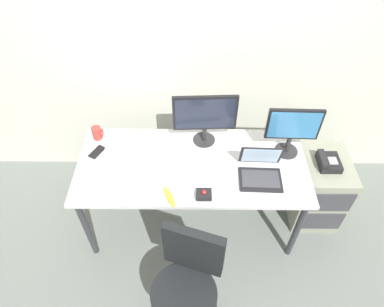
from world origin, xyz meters
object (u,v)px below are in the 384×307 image
Objects in this scene: desk_phone at (328,162)px; office_chair at (187,289)px; coffee_mug at (97,133)px; cell_phone at (97,152)px; file_cabinet at (317,188)px; laptop at (261,171)px; banana at (170,197)px; monitor_side at (293,128)px; keyboard at (200,170)px; trackball_mouse at (204,194)px; monitor_main at (205,116)px; paper_notepad at (114,151)px.

desk_phone is 0.21× the size of office_chair.
coffee_mug reaches higher than cell_phone.
file_cabinet is 2.04× the size of laptop.
office_chair is 2.92× the size of laptop.
laptop is 0.70m from banana.
cell_phone is (-1.51, -0.02, -0.25)m from monitor_side.
keyboard is at bearing 49.00° from banana.
trackball_mouse is 0.94m from cell_phone.
coffee_mug is (-1.87, 0.19, 0.12)m from desk_phone.
office_chair is at bearing -126.38° from laptop.
monitor_main is 2.61× the size of banana.
monitor_side is 1.55m from coffee_mug.
banana reaches higher than desk_phone.
banana reaches higher than keyboard.
banana is (-0.13, 0.51, 0.35)m from office_chair.
file_cabinet is at bearing 19.21° from banana.
banana is at bearing -44.51° from coffee_mug.
laptop is at bearing -4.15° from keyboard.
laptop reaches higher than desk_phone.
desk_phone is at bearing -1.16° from paper_notepad.
banana is (-0.91, -0.47, -0.23)m from monitor_side.
trackball_mouse is 1.01× the size of coffee_mug.
office_chair is 2.19× the size of monitor_side.
monitor_main reaches higher than cell_phone.
trackball_mouse is 0.83m from paper_notepad.
office_chair is 0.63m from banana.
laptop is at bearing 24.98° from trackball_mouse.
laptop reaches higher than trackball_mouse.
monitor_main is 0.59m from laptop.
paper_notepad is (0.16, -0.16, -0.05)m from coffee_mug.
desk_phone is 0.47m from monitor_side.
monitor_side reaches higher than desk_phone.
keyboard is (-0.69, -0.22, -0.24)m from monitor_side.
monitor_main is 4.58× the size of coffee_mug.
monitor_main is at bearing 88.87° from trackball_mouse.
monitor_side is 2.25× the size of banana.
file_cabinet is 1.19m from trackball_mouse.
laptop is at bearing 18.27° from banana.
monitor_main reaches higher than office_chair.
desk_phone is 0.96× the size of paper_notepad.
monitor_side is 2.06× the size of paper_notepad.
coffee_mug is at bearing 174.17° from desk_phone.
coffee_mug is 0.57× the size of banana.
office_chair is 6.60× the size of cell_phone.
monitor_main is (-1.00, 0.17, 0.33)m from desk_phone.
office_chair is 4.93× the size of banana.
desk_phone is at bearing -9.46° from monitor_main.
paper_notepad is at bearing -169.68° from monitor_main.
trackball_mouse is at bearing -158.40° from desk_phone.
trackball_mouse is at bearing -155.02° from laptop.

